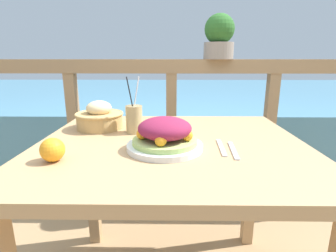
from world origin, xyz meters
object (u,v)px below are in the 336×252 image
Objects in this scene: bread_basket at (100,117)px; potted_plant at (219,37)px; drink_glass at (134,119)px; salad_plate at (165,136)px.

potted_plant reaches higher than bread_basket.
potted_plant reaches higher than drink_glass.
bread_basket reaches higher than salad_plate.
drink_glass reaches higher than bread_basket.
bread_basket is at bearing 157.22° from drink_glass.
salad_plate is at bearing -42.51° from bread_basket.
salad_plate is 0.98× the size of potted_plant.
drink_glass is at bearing -22.78° from bread_basket.
salad_plate is 0.25m from drink_glass.
potted_plant is (0.33, 0.87, 0.40)m from salad_plate.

